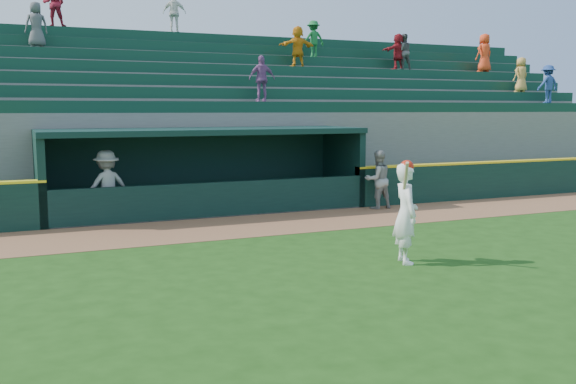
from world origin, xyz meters
name	(u,v)px	position (x,y,z in m)	size (l,w,h in m)	color
ground	(322,270)	(0.00, 0.00, 0.00)	(120.00, 120.00, 0.00)	#1B4010
warning_track	(237,227)	(0.00, 4.90, 0.01)	(40.00, 3.00, 0.01)	brown
field_wall_right	(546,177)	(12.25, 6.55, 0.60)	(15.50, 0.30, 1.20)	black
wall_stripe_right	(547,160)	(12.25, 6.55, 1.23)	(15.50, 0.32, 0.06)	yellow
dugout_player_front	(378,180)	(4.94, 6.07, 0.89)	(0.87, 0.68, 1.79)	#999994
dugout_player_inside	(107,186)	(-2.94, 7.06, 0.97)	(1.25, 0.72, 1.93)	#A1A19C
dugout	(203,165)	(0.00, 8.00, 1.36)	(9.40, 2.80, 2.46)	slate
stands	(168,126)	(0.04, 12.57, 2.40)	(34.50, 6.25, 7.61)	slate
batter_at_plate	(406,212)	(1.77, -0.14, 1.02)	(0.65, 0.87, 2.06)	white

